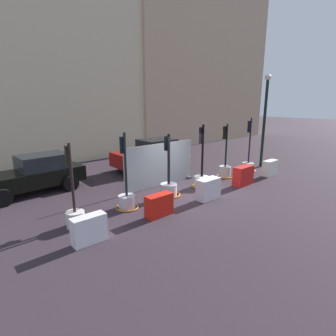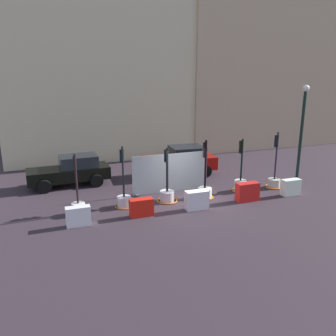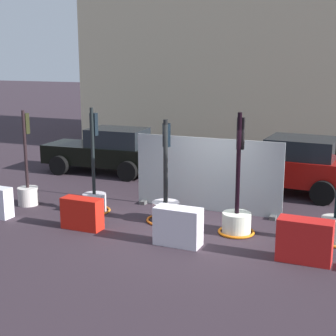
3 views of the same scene
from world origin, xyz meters
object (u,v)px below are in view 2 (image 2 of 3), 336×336
traffic_light_1 (124,197)px  construction_barrier_3 (247,192)px  street_lamp_post (302,127)px  traffic_light_0 (78,203)px  car_red_compact (181,161)px  traffic_light_2 (167,193)px  construction_barrier_2 (197,200)px  car_black_sedan (71,171)px  traffic_light_5 (274,180)px  traffic_light_3 (205,189)px  construction_barrier_1 (141,207)px  traffic_light_4 (240,183)px  construction_barrier_4 (291,187)px  construction_barrier_0 (78,216)px

traffic_light_1 → construction_barrier_3: traffic_light_1 is taller
construction_barrier_3 → street_lamp_post: 5.13m
traffic_light_0 → car_red_compact: bearing=32.5°
traffic_light_2 → construction_barrier_2: (0.89, -1.43, 0.03)m
car_black_sedan → traffic_light_5: bearing=-22.9°
construction_barrier_2 → traffic_light_1: bearing=154.1°
traffic_light_3 → car_black_sedan: traffic_light_3 is taller
construction_barrier_1 → traffic_light_3: bearing=17.3°
traffic_light_3 → car_red_compact: size_ratio=0.65×
car_black_sedan → street_lamp_post: size_ratio=0.81×
car_red_compact → traffic_light_4: bearing=-66.9°
traffic_light_1 → car_red_compact: traffic_light_1 is taller
car_black_sedan → traffic_light_4: bearing=-27.1°
construction_barrier_4 → street_lamp_post: street_lamp_post is taller
traffic_light_4 → traffic_light_5: traffic_light_5 is taller
traffic_light_3 → construction_barrier_0: 6.36m
construction_barrier_2 → car_red_compact: (1.54, 5.52, 0.44)m
traffic_light_1 → street_lamp_post: street_lamp_post is taller
traffic_light_0 → traffic_light_1: size_ratio=0.95×
traffic_light_1 → construction_barrier_2: 3.34m
traffic_light_1 → construction_barrier_4: bearing=-9.7°
traffic_light_0 → construction_barrier_1: bearing=-25.1°
traffic_light_2 → car_red_compact: 4.78m
traffic_light_5 → construction_barrier_4: (0.00, -1.33, -0.01)m
construction_barrier_2 → traffic_light_5: bearing=14.4°
traffic_light_4 → traffic_light_5: 2.04m
construction_barrier_2 → construction_barrier_4: size_ratio=1.08×
traffic_light_3 → car_black_sedan: (-5.96, 4.45, 0.36)m
traffic_light_4 → construction_barrier_0: bearing=-170.3°
construction_barrier_2 → construction_barrier_3: construction_barrier_3 is taller
traffic_light_2 → construction_barrier_0: bearing=-162.5°
traffic_light_2 → traffic_light_4: size_ratio=0.94×
traffic_light_0 → traffic_light_4: bearing=1.4°
construction_barrier_1 → traffic_light_0: bearing=154.9°
traffic_light_5 → street_lamp_post: (1.57, 0.05, 2.81)m
traffic_light_4 → construction_barrier_0: 8.59m
traffic_light_1 → construction_barrier_4: traffic_light_1 is taller
traffic_light_3 → car_red_compact: traffic_light_3 is taller
construction_barrier_0 → construction_barrier_1: (2.66, 0.05, -0.01)m
construction_barrier_1 → car_black_sedan: (-2.36, 5.57, 0.43)m
traffic_light_0 → street_lamp_post: bearing=0.5°
street_lamp_post → construction_barrier_2: bearing=-168.4°
traffic_light_2 → construction_barrier_3: size_ratio=2.36×
traffic_light_5 → construction_barrier_1: traffic_light_5 is taller
car_black_sedan → street_lamp_post: (11.78, -4.28, 2.42)m
traffic_light_0 → car_black_sedan: 4.40m
traffic_light_3 → traffic_light_5: (4.25, 0.13, -0.03)m
traffic_light_0 → construction_barrier_0: (-0.14, -1.24, -0.10)m
construction_barrier_1 → car_black_sedan: 6.07m
construction_barrier_1 → car_black_sedan: size_ratio=0.23×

